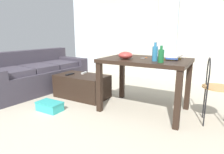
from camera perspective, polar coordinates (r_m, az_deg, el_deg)
name	(u,v)px	position (r m, az deg, el deg)	size (l,w,h in m)	color
ground_plane	(127,108)	(2.98, 4.50, -9.00)	(8.57, 8.57, 0.00)	#B2A893
wall_back	(169,22)	(4.84, 16.44, 15.26)	(5.61, 0.10, 2.70)	silver
curtains	(167,29)	(4.75, 16.07, 13.47)	(3.84, 0.03, 2.39)	beige
couch	(36,75)	(4.12, -21.56, 0.59)	(1.08, 2.03, 0.76)	#38333D
coffee_table	(82,86)	(3.43, -8.81, -2.66)	(0.91, 0.51, 0.40)	black
craft_table	(145,67)	(2.75, 9.75, 3.06)	(1.18, 0.81, 0.76)	black
wire_chair	(213,82)	(2.63, 27.77, -1.42)	(0.37, 0.39, 0.83)	#B7844C
bottle_near	(161,56)	(2.40, 14.26, 6.14)	(0.07, 0.07, 0.20)	#195B2D
bottle_far	(155,53)	(2.51, 12.56, 6.84)	(0.07, 0.07, 0.23)	teal
bowl	(125,55)	(2.67, 3.99, 6.43)	(0.20, 0.20, 0.10)	#9E3833
book_stack	(173,57)	(2.75, 17.46, 5.67)	(0.21, 0.32, 0.06)	gold
scissors	(145,58)	(2.80, 9.67, 5.59)	(0.07, 0.11, 0.00)	#9EA0A5
tv_remote_primary	(70,74)	(3.44, -12.35, 0.80)	(0.05, 0.17, 0.02)	black
tv_remote_secondary	(84,73)	(3.50, -8.20, 1.23)	(0.04, 0.15, 0.03)	#B7B7B2
shoebox	(50,106)	(2.98, -17.91, -8.21)	(0.37, 0.22, 0.13)	#33B2AD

